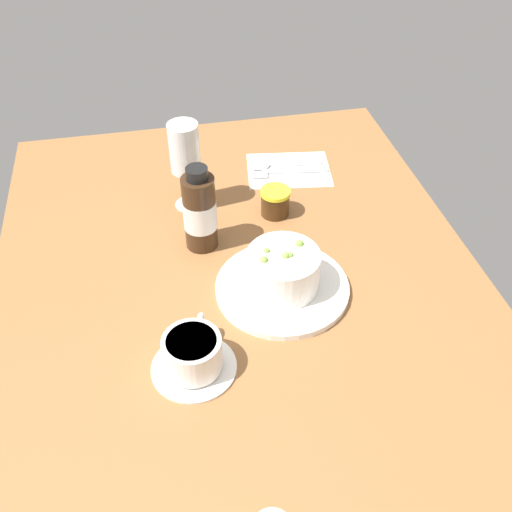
{
  "coord_description": "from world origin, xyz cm",
  "views": [
    {
      "loc": [
        -71.78,
        11.99,
        70.15
      ],
      "look_at": [
        -0.99,
        -2.43,
        5.91
      ],
      "focal_mm": 41.23,
      "sensor_mm": 36.0,
      "label": 1
    }
  ],
  "objects": [
    {
      "name": "ground_plane",
      "position": [
        0.0,
        0.0,
        -1.5
      ],
      "size": [
        110.0,
        84.0,
        3.0
      ],
      "primitive_type": "cube",
      "color": "brown"
    },
    {
      "name": "porridge_bowl",
      "position": [
        -3.87,
        -6.34,
        3.5
      ],
      "size": [
        22.46,
        22.46,
        8.74
      ],
      "color": "white",
      "rests_on": "ground_plane"
    },
    {
      "name": "cutlery_setting",
      "position": [
        31.45,
        -15.79,
        0.25
      ],
      "size": [
        15.94,
        19.29,
        0.9
      ],
      "color": "white",
      "rests_on": "ground_plane"
    },
    {
      "name": "coffee_cup",
      "position": [
        -17.12,
        10.17,
        3.07
      ],
      "size": [
        13.16,
        12.68,
        6.36
      ],
      "color": "white",
      "rests_on": "ground_plane"
    },
    {
      "name": "wine_glass",
      "position": [
        23.31,
        6.15,
        12.18
      ],
      "size": [
        5.74,
        5.74,
        17.87
      ],
      "color": "white",
      "rests_on": "ground_plane"
    },
    {
      "name": "jam_jar",
      "position": [
        17.14,
        -9.91,
        2.76
      ],
      "size": [
        5.79,
        5.79,
        5.45
      ],
      "color": "#412812",
      "rests_on": "ground_plane"
    },
    {
      "name": "sauce_bottle_brown",
      "position": [
        10.78,
        5.26,
        7.46
      ],
      "size": [
        5.96,
        5.96,
        16.48
      ],
      "color": "#382314",
      "rests_on": "ground_plane"
    }
  ]
}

